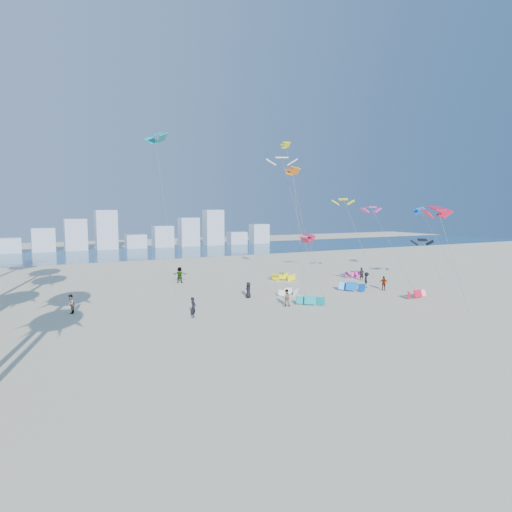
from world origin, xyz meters
name	(u,v)px	position (x,y,z in m)	size (l,w,h in m)	color
ground	(337,358)	(0.00, 0.00, 0.00)	(220.00, 220.00, 0.00)	beige
ocean	(109,254)	(0.00, 72.00, 0.01)	(220.00, 220.00, 0.00)	navy
kitesurfer_near	(193,307)	(-3.96, 13.72, 0.84)	(0.61, 0.40, 1.68)	black
kitesurfer_mid	(286,298)	(5.04, 13.99, 0.78)	(0.76, 0.59, 1.56)	gray
kitesurfers_far	(250,282)	(6.10, 23.24, 0.87)	(34.55, 16.27, 1.91)	black
grounded_kites	(331,286)	(13.70, 18.80, 0.43)	(17.48, 17.62, 0.95)	silver
flying_kites	(317,182)	(13.96, 22.02, 11.78)	(33.51, 31.41, 18.23)	red
distant_skyline	(94,235)	(-1.19, 82.00, 3.09)	(85.00, 3.00, 8.40)	#9EADBF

